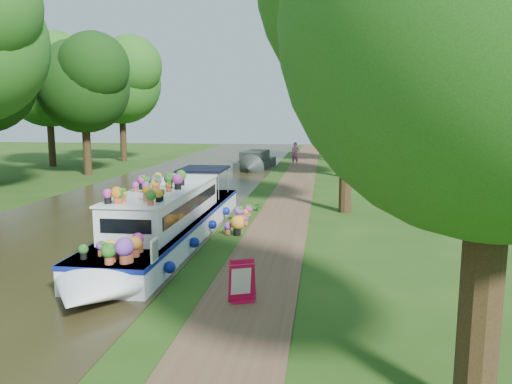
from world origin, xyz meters
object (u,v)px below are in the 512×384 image
at_px(plant_boat, 167,218).
at_px(sandwich_board, 242,283).
at_px(second_boat, 255,161).
at_px(pedestrian_pink, 295,153).

distance_m(plant_boat, sandwich_board, 5.87).
bearing_deg(second_boat, plant_boat, -83.44).
xyz_separation_m(plant_boat, second_boat, (-0.22, 22.83, -0.30)).
xyz_separation_m(plant_boat, sandwich_board, (3.31, -4.83, -0.40)).
height_order(plant_boat, pedestrian_pink, plant_boat).
bearing_deg(plant_boat, second_boat, 90.55).
bearing_deg(second_boat, sandwich_board, -76.72).
bearing_deg(sandwich_board, second_boat, 75.84).
bearing_deg(sandwich_board, plant_boat, 102.99).
relative_size(plant_boat, sandwich_board, 14.57).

